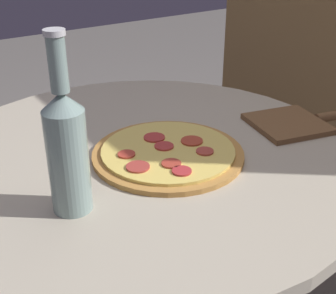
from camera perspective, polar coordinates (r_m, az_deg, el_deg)
The scene contains 4 objects.
table at distance 1.02m, azimuth -2.77°, elevation -10.27°, with size 0.85×0.85×0.73m.
pizza at distance 0.89m, azimuth -0.01°, elevation -0.71°, with size 0.29×0.29×0.02m.
beer_bottle at distance 0.71m, azimuth -12.24°, elevation -0.02°, with size 0.06×0.06×0.28m.
pizza_paddle at distance 1.06m, azimuth 15.42°, elevation 2.94°, with size 0.18×0.28×0.02m.
Camera 1 is at (0.70, -0.41, 1.15)m, focal length 50.00 mm.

